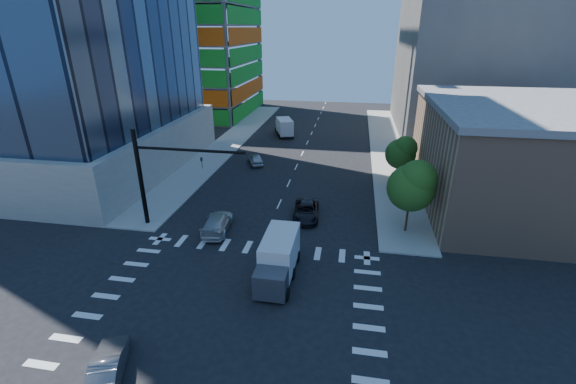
# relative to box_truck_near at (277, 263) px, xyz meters

# --- Properties ---
(ground) EXTENTS (160.00, 160.00, 0.00)m
(ground) POSITION_rel_box_truck_near_xyz_m (-2.39, -5.07, -1.37)
(ground) COLOR black
(ground) RESTS_ON ground
(road_markings) EXTENTS (20.00, 20.00, 0.01)m
(road_markings) POSITION_rel_box_truck_near_xyz_m (-2.39, -5.07, -1.37)
(road_markings) COLOR silver
(road_markings) RESTS_ON ground
(sidewalk_ne) EXTENTS (5.00, 60.00, 0.15)m
(sidewalk_ne) POSITION_rel_box_truck_near_xyz_m (10.11, 34.93, -1.30)
(sidewalk_ne) COLOR gray
(sidewalk_ne) RESTS_ON ground
(sidewalk_nw) EXTENTS (5.00, 60.00, 0.15)m
(sidewalk_nw) POSITION_rel_box_truck_near_xyz_m (-14.89, 34.93, -1.30)
(sidewalk_nw) COLOR gray
(sidewalk_nw) RESTS_ON ground
(commercial_building) EXTENTS (20.50, 22.50, 10.60)m
(commercial_building) POSITION_rel_box_truck_near_xyz_m (22.61, 16.93, 3.94)
(commercial_building) COLOR tan
(commercial_building) RESTS_ON ground
(bg_building_ne) EXTENTS (24.00, 30.00, 28.00)m
(bg_building_ne) POSITION_rel_box_truck_near_xyz_m (24.61, 49.93, 12.63)
(bg_building_ne) COLOR #5C5753
(bg_building_ne) RESTS_ON ground
(signal_mast_nw) EXTENTS (10.20, 0.40, 9.00)m
(signal_mast_nw) POSITION_rel_box_truck_near_xyz_m (-12.39, 6.43, 4.12)
(signal_mast_nw) COLOR black
(signal_mast_nw) RESTS_ON sidewalk_nw
(tree_south) EXTENTS (4.16, 4.16, 6.82)m
(tree_south) POSITION_rel_box_truck_near_xyz_m (10.24, 8.83, 3.32)
(tree_south) COLOR #382316
(tree_south) RESTS_ON sidewalk_ne
(tree_north) EXTENTS (3.54, 3.52, 5.78)m
(tree_north) POSITION_rel_box_truck_near_xyz_m (10.54, 20.83, 2.62)
(tree_north) COLOR #382316
(tree_north) RESTS_ON sidewalk_ne
(car_nb_far) EXTENTS (2.76, 5.30, 1.43)m
(car_nb_far) POSITION_rel_box_truck_near_xyz_m (0.82, 10.26, -0.66)
(car_nb_far) COLOR black
(car_nb_far) RESTS_ON ground
(car_sb_near) EXTENTS (2.85, 5.67, 1.58)m
(car_sb_near) POSITION_rel_box_truck_near_xyz_m (-6.87, 6.32, -0.58)
(car_sb_near) COLOR silver
(car_sb_near) RESTS_ON ground
(car_sb_mid) EXTENTS (3.21, 4.44, 1.41)m
(car_sb_mid) POSITION_rel_box_truck_near_xyz_m (-8.03, 25.07, -0.67)
(car_sb_mid) COLOR #B3B7BC
(car_sb_mid) RESTS_ON ground
(car_sb_cross) EXTENTS (2.90, 4.54, 1.41)m
(car_sb_cross) POSITION_rel_box_truck_near_xyz_m (-7.19, -9.99, -0.67)
(car_sb_cross) COLOR #56565C
(car_sb_cross) RESTS_ON ground
(box_truck_near) EXTENTS (2.56, 5.92, 3.10)m
(box_truck_near) POSITION_rel_box_truck_near_xyz_m (0.00, 0.00, 0.00)
(box_truck_near) COLOR black
(box_truck_near) RESTS_ON ground
(box_truck_far) EXTENTS (4.25, 6.20, 3.00)m
(box_truck_far) POSITION_rel_box_truck_near_xyz_m (-6.99, 40.86, -0.05)
(box_truck_far) COLOR black
(box_truck_far) RESTS_ON ground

